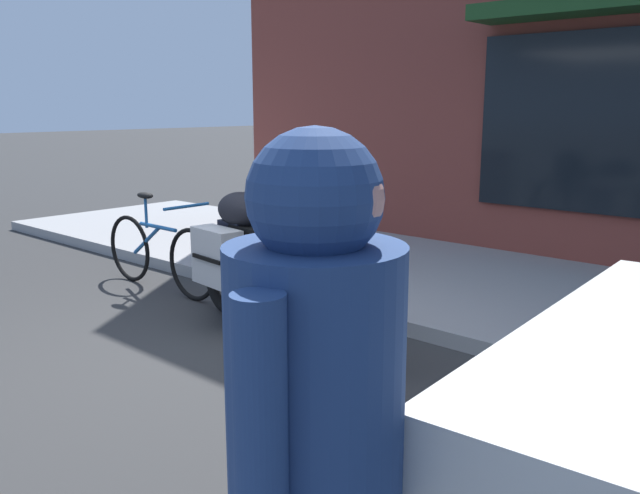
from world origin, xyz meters
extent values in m
plane|color=#303030|center=(0.00, 0.00, 0.00)|extent=(80.00, 80.00, 0.00)
torus|color=black|center=(0.75, 0.61, 0.30)|extent=(0.61, 0.16, 0.60)
cylinder|color=silver|center=(0.75, 0.61, 0.30)|extent=(0.17, 0.08, 0.16)
torus|color=black|center=(-0.72, 0.79, 0.30)|extent=(0.61, 0.16, 0.60)
cylinder|color=silver|center=(-0.72, 0.79, 0.30)|extent=(0.17, 0.08, 0.16)
cube|color=silver|center=(-0.04, 0.71, 0.35)|extent=(0.47, 0.35, 0.32)
cylinder|color=silver|center=(0.01, 0.70, 0.52)|extent=(0.96, 0.18, 0.06)
ellipsoid|color=black|center=(0.21, 0.68, 0.82)|extent=(0.55, 0.34, 0.26)
cube|color=black|center=(-0.21, 0.73, 0.76)|extent=(0.63, 0.31, 0.11)
cube|color=black|center=(-0.53, 0.77, 0.74)|extent=(0.31, 0.25, 0.18)
cylinder|color=silver|center=(0.75, 0.61, 0.62)|extent=(0.35, 0.11, 0.67)
cylinder|color=black|center=(0.63, 0.62, 1.02)|extent=(0.11, 0.62, 0.04)
cube|color=silver|center=(0.71, 0.61, 1.20)|extent=(0.19, 0.34, 0.35)
sphere|color=#EAEACC|center=(0.79, 0.60, 0.88)|extent=(0.14, 0.14, 0.14)
cube|color=#AEAEAE|center=(-0.51, 0.52, 0.58)|extent=(0.46, 0.25, 0.44)
cube|color=black|center=(-0.51, 0.41, 0.58)|extent=(0.37, 0.06, 0.03)
ellipsoid|color=black|center=(-0.48, 0.76, 0.92)|extent=(0.52, 0.38, 0.28)
torus|color=black|center=(-1.28, 0.87, 0.33)|extent=(0.66, 0.05, 0.66)
torus|color=black|center=(-2.30, 0.88, 0.33)|extent=(0.66, 0.05, 0.66)
cylinder|color=#1E5999|center=(-1.79, 0.88, 0.61)|extent=(0.56, 0.04, 0.04)
cylinder|color=#1E5999|center=(-1.99, 0.88, 0.45)|extent=(0.44, 0.04, 0.32)
cylinder|color=#1E5999|center=(-1.97, 0.88, 0.73)|extent=(0.03, 0.03, 0.30)
ellipsoid|color=black|center=(-1.97, 0.88, 0.89)|extent=(0.22, 0.10, 0.06)
cylinder|color=#1E5999|center=(-1.33, 0.87, 0.85)|extent=(0.03, 0.48, 0.03)
cylinder|color=navy|center=(2.50, -1.71, 1.17)|extent=(0.47, 0.47, 0.55)
sphere|color=navy|center=(2.50, -1.71, 1.55)|extent=(0.28, 0.28, 0.28)
sphere|color=tan|center=(2.56, -1.69, 1.55)|extent=(0.17, 0.17, 0.17)
cylinder|color=navy|center=(2.44, -1.49, 1.14)|extent=(0.10, 0.10, 0.53)
cylinder|color=navy|center=(2.57, -1.93, 1.14)|extent=(0.10, 0.10, 0.53)
cube|color=silver|center=(-1.05, 1.98, 0.61)|extent=(0.55, 0.20, 0.97)
cube|color=silver|center=(-1.05, 2.20, 0.61)|extent=(0.55, 0.20, 0.97)
camera|label=1|loc=(3.37, -2.68, 1.72)|focal=37.17mm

